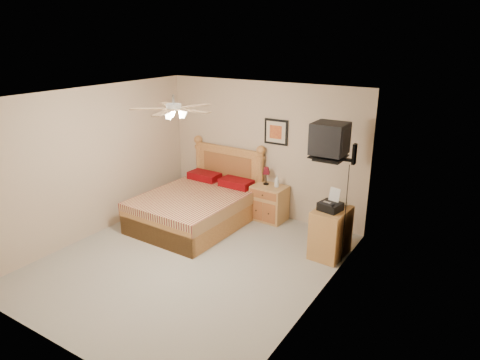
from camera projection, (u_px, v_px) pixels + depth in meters
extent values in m
plane|color=gray|center=(190.00, 261.00, 6.53)|extent=(4.50, 4.50, 0.00)
cube|color=white|center=(183.00, 96.00, 5.72)|extent=(4.00, 4.50, 0.04)
cube|color=#C4AC90|center=(263.00, 150.00, 7.93)|extent=(4.00, 0.04, 2.50)
cube|color=#C4AC90|center=(47.00, 247.00, 4.32)|extent=(4.00, 0.04, 2.50)
cube|color=#C4AC90|center=(93.00, 163.00, 7.13)|extent=(0.04, 4.50, 2.50)
cube|color=#C4AC90|center=(318.00, 213.00, 5.12)|extent=(0.04, 4.50, 2.50)
cube|color=tan|center=(269.00, 203.00, 7.89)|extent=(0.63, 0.48, 0.66)
imported|color=white|center=(277.00, 181.00, 7.70)|extent=(0.09, 0.10, 0.22)
cube|color=black|center=(276.00, 132.00, 7.66)|extent=(0.46, 0.04, 0.46)
cube|color=#C4763B|center=(331.00, 232.00, 6.59)|extent=(0.50, 0.68, 0.77)
imported|color=#C4B29A|center=(333.00, 203.00, 6.65)|extent=(0.22, 0.28, 0.02)
imported|color=tan|center=(333.00, 202.00, 6.66)|extent=(0.32, 0.36, 0.02)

